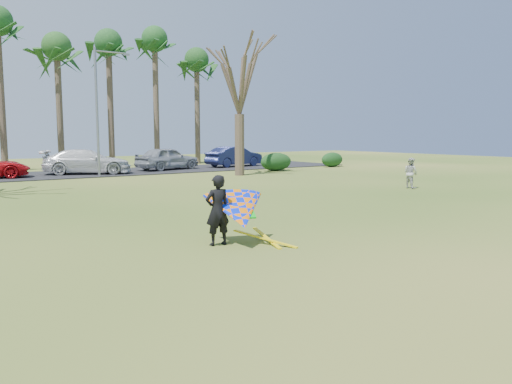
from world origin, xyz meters
TOP-DOWN VIEW (x-y plane):
  - ground at (0.00, 0.00)m, footprint 100.00×100.00m
  - parking_strip at (0.00, 25.00)m, footprint 46.00×7.00m
  - palm_6 at (2.00, 31.00)m, footprint 4.84×4.84m
  - palm_7 at (6.00, 31.00)m, footprint 4.84×4.84m
  - palm_8 at (10.00, 31.00)m, footprint 4.84×4.84m
  - palm_9 at (14.00, 31.00)m, footprint 4.84×4.84m
  - bare_tree_right at (10.00, 18.00)m, footprint 6.27×6.27m
  - streetlight at (2.16, 22.00)m, footprint 2.28×0.18m
  - hedge_near at (14.37, 19.74)m, footprint 2.66×1.21m
  - hedge_far at (20.82, 20.55)m, footprint 2.15×1.01m
  - car_3 at (1.95, 24.23)m, footprint 6.09×4.37m
  - car_4 at (8.02, 24.78)m, footprint 5.27×3.08m
  - car_5 at (14.06, 24.94)m, footprint 5.14×2.45m
  - pedestrian_a at (12.67, 6.47)m, footprint 0.66×0.81m
  - kite_flyer at (-1.46, 0.79)m, footprint 2.13×2.39m

SIDE VIEW (x-z plane):
  - ground at x=0.00m, z-range 0.00..0.00m
  - parking_strip at x=0.00m, z-range 0.00..0.06m
  - hedge_far at x=20.82m, z-range 0.00..1.19m
  - hedge_near at x=14.37m, z-range 0.00..1.33m
  - pedestrian_a at x=12.67m, z-range 0.00..1.54m
  - kite_flyer at x=-1.46m, z-range -0.16..1.86m
  - car_5 at x=14.06m, z-range 0.06..1.68m
  - car_3 at x=1.95m, z-range 0.06..1.70m
  - car_4 at x=8.02m, z-range 0.06..1.74m
  - streetlight at x=2.16m, z-range 0.46..8.46m
  - bare_tree_right at x=10.00m, z-range 1.96..11.17m
  - palm_6 at x=2.00m, z-range 3.75..14.59m
  - palm_9 at x=14.00m, z-range 3.75..14.59m
  - palm_7 at x=6.00m, z-range 4.08..15.62m
  - palm_8 at x=10.00m, z-range 4.40..16.64m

